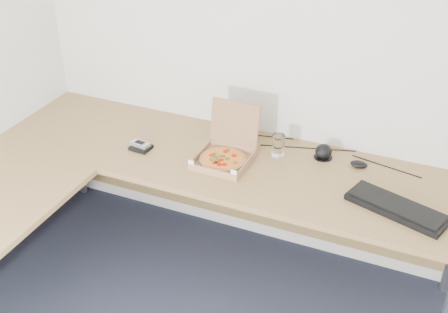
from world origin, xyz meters
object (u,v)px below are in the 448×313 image
at_px(desk, 128,192).
at_px(wallet, 141,148).
at_px(keyboard, 397,208).
at_px(drinking_glass, 278,145).
at_px(pizza_box, 224,156).

xyz_separation_m(desk, wallet, (-0.12, 0.33, 0.04)).
xyz_separation_m(desk, keyboard, (1.22, 0.32, 0.04)).
xyz_separation_m(drinking_glass, keyboard, (0.65, -0.25, -0.04)).
bearing_deg(drinking_glass, pizza_box, -143.90).
distance_m(desk, keyboard, 1.26).
relative_size(pizza_box, wallet, 2.94).
bearing_deg(drinking_glass, keyboard, -20.77).
xyz_separation_m(pizza_box, keyboard, (0.89, -0.08, -0.02)).
bearing_deg(desk, wallet, 110.11).
bearing_deg(wallet, pizza_box, 12.35).
bearing_deg(keyboard, drinking_glass, 176.97).
height_order(drinking_glass, wallet, drinking_glass).
bearing_deg(desk, pizza_box, 50.01).
xyz_separation_m(keyboard, wallet, (-1.34, 0.01, -0.01)).
xyz_separation_m(desk, drinking_glass, (0.57, 0.57, 0.09)).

